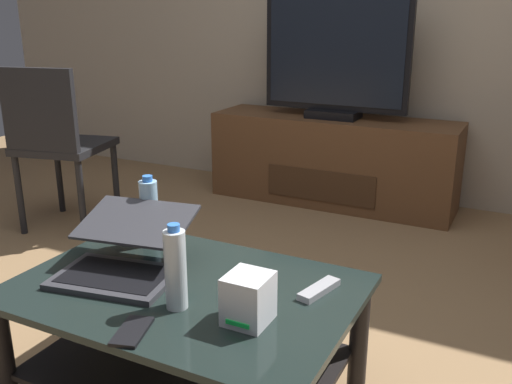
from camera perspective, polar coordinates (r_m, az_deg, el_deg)
ground_plane at (r=2.07m, az=-4.19°, el=-17.08°), size 7.68×7.68×0.00m
coffee_table at (r=1.77m, az=-7.09°, el=-13.07°), size 1.01×0.69×0.40m
media_cabinet at (r=3.64m, az=7.74°, el=3.20°), size 1.54×0.44×0.55m
television at (r=3.51m, az=8.06°, el=13.23°), size 0.90×0.20×0.75m
side_chair at (r=3.25m, az=-19.58°, el=5.05°), size 0.52×0.52×0.92m
laptop at (r=1.81m, az=-13.22°, el=-6.12°), size 0.42×0.45×0.17m
router_box at (r=1.49m, az=-0.78°, el=-10.72°), size 0.11×0.12×0.13m
water_bottle_near at (r=1.99m, az=-10.73°, el=-1.97°), size 0.06×0.06×0.25m
water_bottle_far at (r=1.55m, az=-8.14°, el=-7.70°), size 0.06×0.06×0.25m
cell_phone at (r=1.51m, az=-12.41°, el=-13.59°), size 0.11×0.15×0.01m
tv_remote at (r=1.67m, az=6.40°, el=-9.76°), size 0.08×0.17×0.02m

